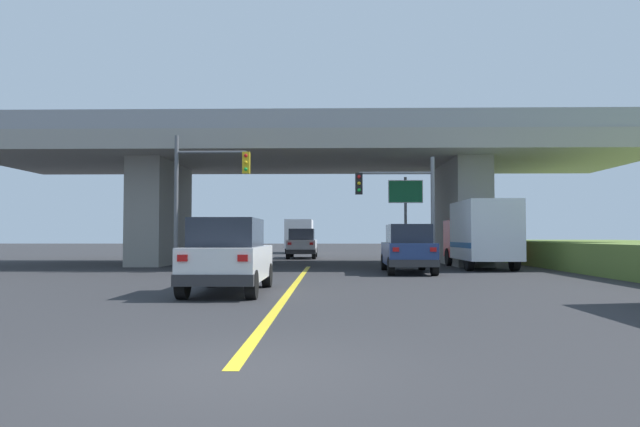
# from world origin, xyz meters

# --- Properties ---
(ground) EXTENTS (160.00, 160.00, 0.00)m
(ground) POSITION_xyz_m (0.00, 24.59, 0.00)
(ground) COLOR #2B2B2D
(overpass_bridge) EXTENTS (35.23, 10.90, 7.36)m
(overpass_bridge) POSITION_xyz_m (0.00, 24.59, 5.18)
(overpass_bridge) COLOR gray
(overpass_bridge) RESTS_ON ground
(lane_divider_stripe) EXTENTS (0.20, 22.13, 0.01)m
(lane_divider_stripe) POSITION_xyz_m (0.00, 11.07, 0.00)
(lane_divider_stripe) COLOR yellow
(lane_divider_stripe) RESTS_ON ground
(suv_lead) EXTENTS (1.96, 4.47, 2.02)m
(suv_lead) POSITION_xyz_m (-1.64, 8.93, 1.01)
(suv_lead) COLOR silver
(suv_lead) RESTS_ON ground
(suv_crossing) EXTENTS (2.02, 4.70, 2.02)m
(suv_crossing) POSITION_xyz_m (4.35, 17.41, 1.01)
(suv_crossing) COLOR navy
(suv_crossing) RESTS_ON ground
(box_truck) EXTENTS (2.33, 6.40, 3.15)m
(box_truck) POSITION_xyz_m (8.25, 20.69, 1.64)
(box_truck) COLOR red
(box_truck) RESTS_ON ground
(sedan_oncoming) EXTENTS (1.96, 4.72, 2.02)m
(sedan_oncoming) POSITION_xyz_m (-0.86, 32.81, 1.01)
(sedan_oncoming) COLOR silver
(sedan_oncoming) RESTS_ON ground
(traffic_signal_nearside) EXTENTS (3.55, 0.36, 5.08)m
(traffic_signal_nearside) POSITION_xyz_m (4.43, 18.96, 3.23)
(traffic_signal_nearside) COLOR slate
(traffic_signal_nearside) RESTS_ON ground
(traffic_signal_farside) EXTENTS (3.34, 0.36, 5.98)m
(traffic_signal_farside) POSITION_xyz_m (-4.62, 18.38, 3.79)
(traffic_signal_farside) COLOR #56595E
(traffic_signal_farside) RESTS_ON ground
(highway_sign) EXTENTS (1.76, 0.17, 4.54)m
(highway_sign) POSITION_xyz_m (4.92, 22.44, 3.37)
(highway_sign) COLOR #56595E
(highway_sign) RESTS_ON ground
(semi_truck_distant) EXTENTS (2.33, 6.55, 2.94)m
(semi_truck_distant) POSITION_xyz_m (-1.69, 44.56, 1.56)
(semi_truck_distant) COLOR silver
(semi_truck_distant) RESTS_ON ground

